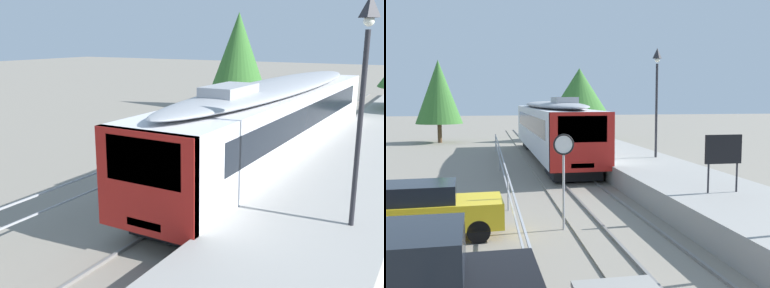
# 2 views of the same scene
# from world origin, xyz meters

# --- Properties ---
(ground_plane) EXTENTS (160.00, 160.00, 0.00)m
(ground_plane) POSITION_xyz_m (-3.00, 22.00, 0.00)
(ground_plane) COLOR gray
(track_rails) EXTENTS (3.20, 60.00, 0.14)m
(track_rails) POSITION_xyz_m (0.00, 22.00, 0.03)
(track_rails) COLOR gray
(track_rails) RESTS_ON ground
(commuter_train) EXTENTS (2.82, 18.43, 3.74)m
(commuter_train) POSITION_xyz_m (0.00, 24.46, 2.14)
(commuter_train) COLOR silver
(commuter_train) RESTS_ON track_rails
(station_platform) EXTENTS (3.90, 60.00, 0.90)m
(station_platform) POSITION_xyz_m (3.25, 22.00, 0.45)
(station_platform) COLOR #999691
(station_platform) RESTS_ON ground
(platform_lamp_mid_platform) EXTENTS (0.34, 0.34, 5.35)m
(platform_lamp_mid_platform) POSITION_xyz_m (4.27, 17.99, 4.62)
(platform_lamp_mid_platform) COLOR #232328
(platform_lamp_mid_platform) RESTS_ON station_platform
(tree_behind_station_far) EXTENTS (3.97, 3.97, 7.10)m
(tree_behind_station_far) POSITION_xyz_m (-7.88, 37.89, 4.37)
(tree_behind_station_far) COLOR brown
(tree_behind_station_far) RESTS_ON ground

